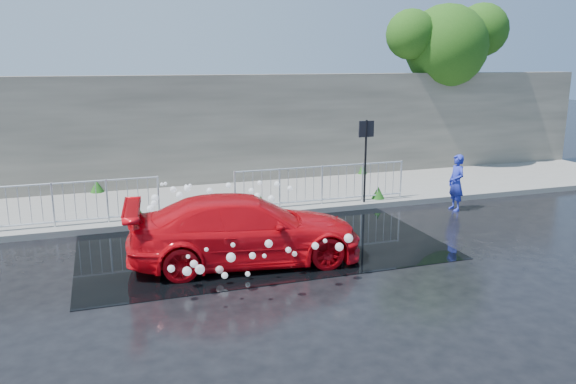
% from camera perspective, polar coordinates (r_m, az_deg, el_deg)
% --- Properties ---
extents(ground, '(90.00, 90.00, 0.00)m').
position_cam_1_polar(ground, '(11.97, -3.95, -6.85)').
color(ground, black).
rests_on(ground, ground).
extents(pavement, '(30.00, 4.00, 0.15)m').
position_cam_1_polar(pavement, '(16.63, -8.37, -0.92)').
color(pavement, slate).
rests_on(pavement, ground).
extents(curb, '(30.00, 0.25, 0.16)m').
position_cam_1_polar(curb, '(14.73, -6.94, -2.71)').
color(curb, slate).
rests_on(curb, ground).
extents(retaining_wall, '(30.00, 0.60, 3.50)m').
position_cam_1_polar(retaining_wall, '(18.43, -9.81, 6.19)').
color(retaining_wall, '#565248').
rests_on(retaining_wall, pavement).
extents(puddle, '(8.00, 5.00, 0.01)m').
position_cam_1_polar(puddle, '(13.00, -2.94, -5.15)').
color(puddle, black).
rests_on(puddle, ground).
extents(sign_post, '(0.45, 0.06, 2.50)m').
position_cam_1_polar(sign_post, '(15.82, 7.90, 4.47)').
color(sign_post, black).
rests_on(sign_post, ground).
extents(tree, '(4.88, 3.04, 6.19)m').
position_cam_1_polar(tree, '(22.10, 15.95, 14.39)').
color(tree, '#332114').
rests_on(tree, ground).
extents(railing_left, '(5.05, 0.05, 1.10)m').
position_cam_1_polar(railing_left, '(14.67, -22.78, -1.08)').
color(railing_left, silver).
rests_on(railing_left, pavement).
extents(railing_right, '(5.05, 0.05, 1.10)m').
position_cam_1_polar(railing_right, '(15.74, 3.47, 0.86)').
color(railing_right, silver).
rests_on(railing_right, pavement).
extents(weeds, '(12.17, 3.93, 0.40)m').
position_cam_1_polar(weeds, '(16.03, -8.73, -0.53)').
color(weeds, '#164512').
rests_on(weeds, pavement).
extents(water_spray, '(3.66, 5.35, 1.08)m').
position_cam_1_polar(water_spray, '(12.54, -6.59, -2.57)').
color(water_spray, white).
rests_on(water_spray, ground).
extents(red_car, '(4.98, 2.40, 1.40)m').
position_cam_1_polar(red_car, '(11.63, -4.32, -3.83)').
color(red_car, red).
rests_on(red_car, ground).
extents(person, '(0.41, 0.59, 1.58)m').
position_cam_1_polar(person, '(16.27, 16.73, 0.92)').
color(person, '#2532BB').
rests_on(person, ground).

